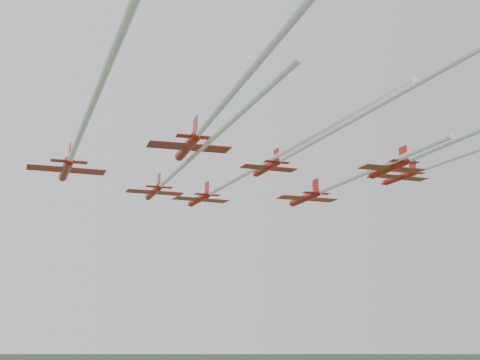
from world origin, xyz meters
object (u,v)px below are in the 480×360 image
object	(u,v)px
jet_row3_mid	(331,132)
jet_row4_left	(224,103)
jet_lead	(237,179)
jet_row3_right	(460,156)
jet_row2_left	(178,170)
jet_row3_left	(82,131)
jet_row4_right	(445,144)
jet_row2_right	(329,188)

from	to	relation	value
jet_row3_mid	jet_row4_left	distance (m)	18.64
jet_lead	jet_row3_right	bearing A→B (deg)	-46.75
jet_lead	jet_row3_mid	size ratio (longest dim) A/B	1.06
jet_row2_left	jet_row4_left	world-z (taller)	jet_row4_left
jet_row2_left	jet_row3_mid	world-z (taller)	jet_row3_mid
jet_row2_left	jet_row3_left	size ratio (longest dim) A/B	0.86
jet_row3_right	jet_row4_left	world-z (taller)	jet_row3_right
jet_row4_right	jet_row3_right	bearing A→B (deg)	46.65
jet_lead	jet_row3_mid	bearing A→B (deg)	-89.93
jet_row2_left	jet_row3_left	world-z (taller)	jet_row2_left
jet_lead	jet_row3_right	size ratio (longest dim) A/B	1.28
jet_lead	jet_row2_right	xyz separation A→B (m)	(12.93, -5.58, -1.85)
jet_row3_left	jet_row4_left	bearing A→B (deg)	-44.96
jet_lead	jet_row4_left	size ratio (longest dim) A/B	1.08
jet_row2_right	jet_row4_left	distance (m)	42.39
jet_lead	jet_row4_right	xyz separation A→B (m)	(15.19, -32.92, -2.14)
jet_row3_right	jet_row4_right	bearing A→B (deg)	-135.90
jet_row3_mid	jet_row3_right	world-z (taller)	jet_row3_right
jet_lead	jet_row4_right	bearing A→B (deg)	-70.52
jet_row2_left	jet_row3_right	size ratio (longest dim) A/B	1.11
jet_lead	jet_row3_left	world-z (taller)	jet_lead
jet_row2_left	jet_row3_mid	xyz separation A→B (m)	(14.44, -16.46, 1.65)
jet_row2_left	jet_row4_left	distance (m)	26.69
jet_row2_left	jet_row4_left	bearing A→B (deg)	-94.75
jet_lead	jet_row3_left	bearing A→B (deg)	-137.12
jet_row3_mid	jet_row2_right	bearing A→B (deg)	62.32
jet_lead	jet_row3_left	distance (m)	37.72
jet_row2_right	jet_row3_left	world-z (taller)	jet_row2_right
jet_row2_right	jet_row4_right	distance (m)	27.44
jet_row2_left	jet_row2_right	bearing A→B (deg)	13.50
jet_lead	jet_row3_right	world-z (taller)	jet_lead
jet_row3_right	jet_row2_left	bearing A→B (deg)	161.09
jet_row3_left	jet_row4_left	xyz separation A→B (m)	(12.28, -11.22, 0.60)
jet_row3_right	jet_row4_left	distance (m)	41.49
jet_row3_left	jet_row3_mid	size ratio (longest dim) A/B	1.06
jet_row2_right	jet_row4_right	xyz separation A→B (m)	(2.26, -27.34, -0.30)
jet_row2_right	jet_row3_mid	size ratio (longest dim) A/B	0.68
jet_row3_left	jet_row4_right	world-z (taller)	jet_row4_right
jet_row3_left	jet_row3_mid	world-z (taller)	jet_row3_mid
jet_row2_left	jet_row4_right	distance (m)	33.72
jet_row3_left	jet_row4_right	xyz separation A→B (m)	(40.29, -4.88, 0.51)
jet_row4_left	jet_row4_right	distance (m)	28.71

